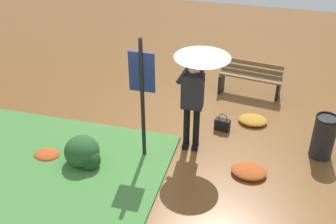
% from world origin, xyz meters
% --- Properties ---
extents(ground_plane, '(18.00, 18.00, 0.00)m').
position_xyz_m(ground_plane, '(0.00, 0.00, 0.00)').
color(ground_plane, brown).
extents(grass_verge, '(4.80, 4.00, 0.05)m').
position_xyz_m(grass_verge, '(-2.47, -1.67, 0.03)').
color(grass_verge, '#47843D').
rests_on(grass_verge, ground_plane).
extents(person_with_umbrella, '(0.96, 0.96, 2.04)m').
position_xyz_m(person_with_umbrella, '(0.25, 0.15, 1.55)').
color(person_with_umbrella, black).
rests_on(person_with_umbrella, ground_plane).
extents(info_sign_post, '(0.44, 0.07, 2.30)m').
position_xyz_m(info_sign_post, '(-0.58, -0.37, 1.44)').
color(info_sign_post, black).
rests_on(info_sign_post, ground_plane).
extents(handbag, '(0.32, 0.19, 0.37)m').
position_xyz_m(handbag, '(0.66, 0.83, 0.13)').
color(handbag, black).
rests_on(handbag, ground_plane).
extents(park_bench, '(1.40, 0.55, 0.75)m').
position_xyz_m(park_bench, '(1.03, 2.47, 0.40)').
color(park_bench, black).
rests_on(park_bench, ground_plane).
extents(trash_bin, '(0.42, 0.42, 0.83)m').
position_xyz_m(trash_bin, '(2.51, 0.46, 0.42)').
color(trash_bin, black).
rests_on(trash_bin, ground_plane).
extents(shrub_cluster, '(0.68, 0.62, 0.56)m').
position_xyz_m(shrub_cluster, '(-1.53, -0.89, 0.26)').
color(shrub_cluster, '#285628').
rests_on(shrub_cluster, ground_plane).
extents(leaf_pile_near_person, '(0.61, 0.49, 0.13)m').
position_xyz_m(leaf_pile_near_person, '(1.31, -0.41, 0.07)').
color(leaf_pile_near_person, '#B74C1E').
rests_on(leaf_pile_near_person, ground_plane).
extents(leaf_pile_by_bench, '(0.58, 0.47, 0.13)m').
position_xyz_m(leaf_pile_by_bench, '(1.23, 1.25, 0.06)').
color(leaf_pile_by_bench, '#C68428').
rests_on(leaf_pile_by_bench, ground_plane).
extents(leaf_pile_far_path, '(0.48, 0.39, 0.11)m').
position_xyz_m(leaf_pile_far_path, '(-2.29, -0.86, 0.05)').
color(leaf_pile_far_path, '#B74C1E').
rests_on(leaf_pile_far_path, ground_plane).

